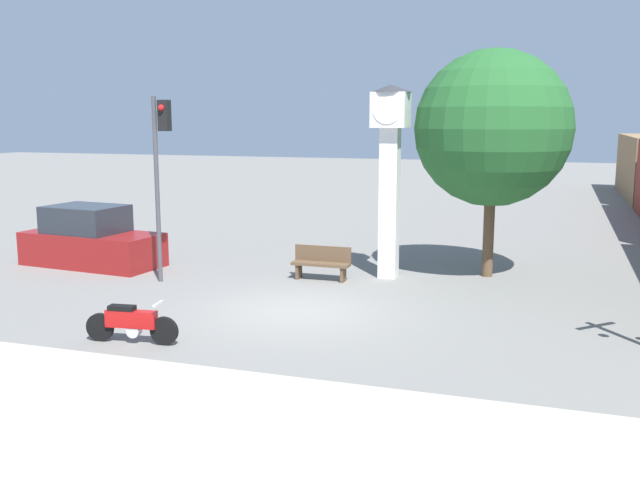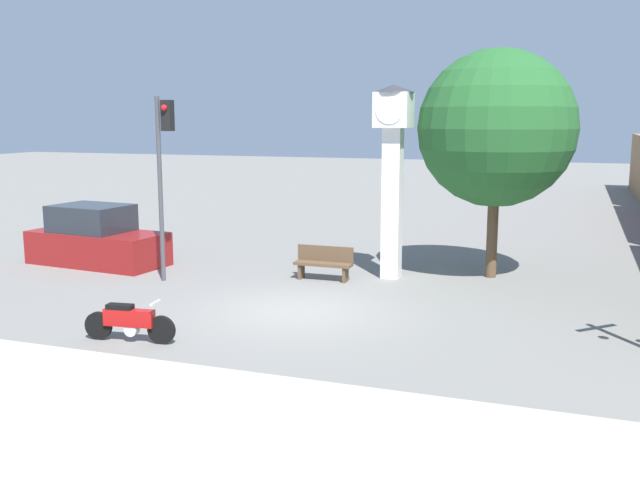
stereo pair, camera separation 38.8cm
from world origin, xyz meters
TOP-DOWN VIEW (x-y plane):
  - ground_plane at (0.00, 0.00)m, footprint 120.00×120.00m
  - sidewalk_strip at (0.00, -7.20)m, footprint 36.00×6.00m
  - motorcycle at (-2.28, -3.20)m, footprint 1.92×0.45m
  - clock_tower at (1.21, 4.14)m, footprint 1.12×1.12m
  - traffic_light at (-4.41, 1.69)m, footprint 0.50×0.35m
  - street_tree at (3.82, 5.13)m, footprint 4.25×4.25m
  - bench at (-0.45, 3.26)m, footprint 1.60×0.44m
  - parked_car at (-7.63, 2.93)m, footprint 4.36×2.22m

SIDE VIEW (x-z plane):
  - ground_plane at x=0.00m, z-range 0.00..0.00m
  - sidewalk_strip at x=0.00m, z-range 0.00..0.10m
  - motorcycle at x=-2.28m, z-range -0.02..0.83m
  - bench at x=-0.45m, z-range 0.03..0.95m
  - parked_car at x=-7.63m, z-range -0.15..1.65m
  - traffic_light at x=-4.41m, z-range 0.89..5.83m
  - clock_tower at x=1.21m, z-range 0.82..6.07m
  - street_tree at x=3.82m, z-range 0.98..7.21m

